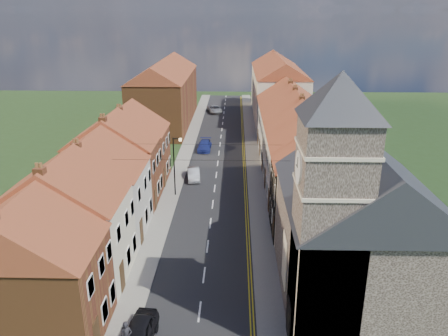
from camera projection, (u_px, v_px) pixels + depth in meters
The scene contains 24 objects.
ground at pixel (197, 334), 25.38m from camera, with size 160.00×160.00×0.00m, color #213A19.
road at pixel (218, 163), 53.56m from camera, with size 7.00×90.00×0.02m, color black.
pavement_left at pixel (182, 163), 53.66m from camera, with size 1.80×90.00×0.12m, color #A09991.
pavement_right at pixel (254, 163), 53.44m from camera, with size 1.80×90.00×0.12m, color #A09991.
church at pixel (354, 220), 26.26m from camera, with size 11.25×14.25×15.20m.
cottage_r_tudor at pixel (322, 183), 35.55m from camera, with size 8.30×5.20×9.00m.
cottage_r_white_near at pixel (312, 161), 40.62m from camera, with size 8.30×6.00×9.00m.
cottage_r_cream_mid at pixel (304, 144), 45.69m from camera, with size 8.30×5.20×9.00m.
cottage_r_pink at pixel (297, 131), 50.77m from camera, with size 8.30×6.00×9.00m.
cottage_r_white_far at pixel (291, 120), 55.84m from camera, with size 8.30×5.20×9.00m.
cottage_r_cream_far at pixel (287, 111), 60.91m from camera, with size 8.30×6.00×9.00m.
cottage_l_brick_near at pixel (26, 270), 23.89m from camera, with size 8.30×5.70×8.80m.
cottage_l_cream at pixel (64, 219), 29.29m from camera, with size 8.30×6.30×9.10m.
cottage_l_white at pixel (94, 185), 35.35m from camera, with size 8.30×6.90×8.80m.
cottage_l_brick_mid at pixel (114, 159), 41.03m from camera, with size 8.30×5.70×9.10m.
cottage_l_pink at pixel (128, 143), 46.53m from camera, with size 8.30×6.30×8.80m.
block_right_far at pixel (277, 87), 75.01m from camera, with size 8.30×24.20×10.50m.
block_left_far at pixel (165, 91), 70.79m from camera, with size 8.30×24.20×10.50m.
lamppost at pixel (175, 163), 43.06m from camera, with size 0.88×0.15×6.00m.
car_near at pixel (138, 334), 24.38m from camera, with size 1.63×4.04×1.38m, color black.
car_mid at pixel (194, 174), 48.43m from camera, with size 1.29×3.71×1.22m, color #A3A5AA.
car_far at pixel (205, 146), 58.50m from camera, with size 1.73×4.25×1.23m, color navy.
car_distant at pixel (215, 109), 79.78m from camera, with size 2.16×4.68×1.30m, color #A1A4A9.
pedestrian_left at pixel (127, 336), 23.78m from camera, with size 0.65×0.43×1.79m, color black.
Camera 1 is at (2.14, -20.50, 17.77)m, focal length 35.00 mm.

